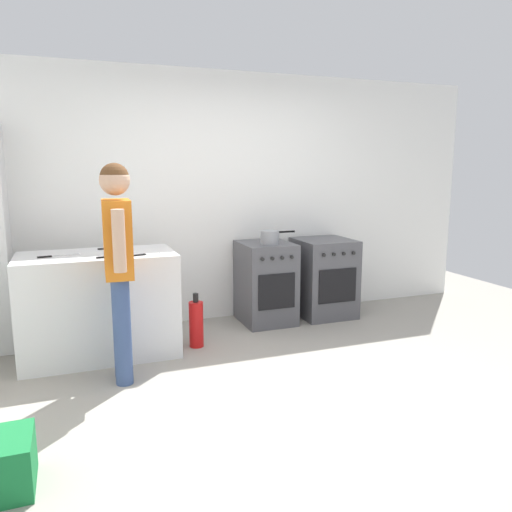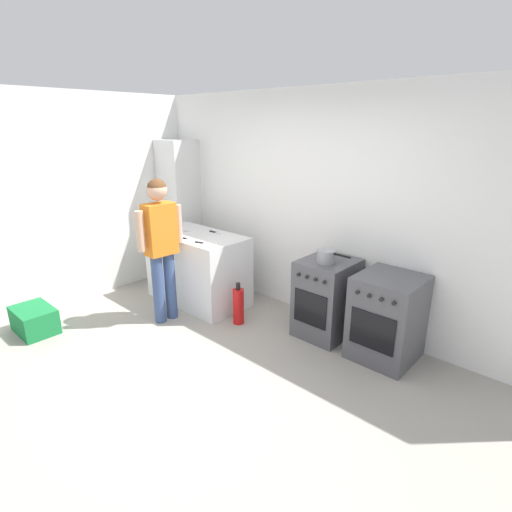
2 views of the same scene
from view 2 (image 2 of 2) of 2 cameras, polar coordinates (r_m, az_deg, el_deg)
ground_plane at (r=3.78m, az=-9.00°, el=-17.64°), size 8.00×8.00×0.00m
back_wall at (r=4.61m, az=9.49°, el=6.73°), size 6.00×0.10×2.60m
side_wall_left at (r=5.60m, az=-23.43°, el=7.52°), size 0.10×3.10×2.60m
counter_unit at (r=5.18m, az=-8.30°, el=-1.70°), size 1.30×0.70×0.90m
oven_left at (r=4.39m, az=10.03°, el=-5.88°), size 0.52×0.62×0.85m
oven_right at (r=4.11m, az=18.20°, el=-8.35°), size 0.58×0.62×0.85m
pot at (r=4.15m, az=10.01°, el=-0.05°), size 0.37×0.19×0.14m
knife_utility at (r=4.63m, az=-7.53°, el=1.82°), size 0.25×0.10×0.01m
knife_bread at (r=4.80m, az=-9.40°, el=2.35°), size 0.35×0.09×0.01m
knife_paring at (r=5.09m, az=-5.99°, el=3.41°), size 0.21×0.04×0.01m
knife_carving at (r=5.27m, az=-10.89°, el=3.67°), size 0.33×0.10×0.01m
person at (r=4.57m, az=-13.46°, el=2.43°), size 0.22×0.57×1.66m
fire_extinguisher at (r=4.63m, az=-2.53°, el=-7.12°), size 0.13×0.13×0.50m
recycling_crate_lower at (r=5.11m, az=-29.08°, el=-7.99°), size 0.52×0.36×0.28m
larder_cabinet at (r=6.04m, az=-10.79°, el=6.48°), size 0.48×0.44×2.00m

